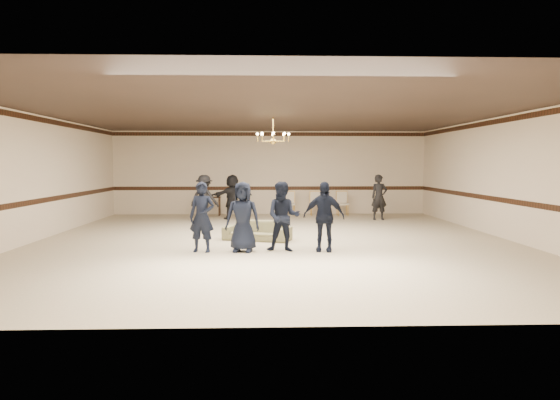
{
  "coord_description": "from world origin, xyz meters",
  "views": [
    {
      "loc": [
        -0.29,
        -13.1,
        1.96
      ],
      "look_at": [
        0.14,
        -0.5,
        1.07
      ],
      "focal_mm": 33.38,
      "sensor_mm": 36.0,
      "label": 1
    }
  ],
  "objects_px": {
    "boy_d": "(324,217)",
    "console_table": "(209,206)",
    "boy_a": "(202,217)",
    "settee": "(257,230)",
    "adult_mid": "(232,197)",
    "banquet_chair_right": "(342,204)",
    "adult_left": "(204,198)",
    "adult_right": "(379,197)",
    "boy_c": "(283,217)",
    "chandelier": "(273,129)",
    "banquet_chair_left": "(289,204)",
    "banquet_chair_mid": "(316,204)",
    "boy_b": "(243,217)"
  },
  "relations": [
    {
      "from": "boy_d",
      "to": "console_table",
      "type": "relative_size",
      "value": 1.83
    },
    {
      "from": "boy_a",
      "to": "settee",
      "type": "relative_size",
      "value": 0.92
    },
    {
      "from": "settee",
      "to": "adult_mid",
      "type": "height_order",
      "value": "adult_mid"
    },
    {
      "from": "adult_mid",
      "to": "banquet_chair_right",
      "type": "relative_size",
      "value": 1.75
    },
    {
      "from": "adult_left",
      "to": "adult_right",
      "type": "bearing_deg",
      "value": -156.62
    },
    {
      "from": "adult_right",
      "to": "adult_mid",
      "type": "bearing_deg",
      "value": 167.23
    },
    {
      "from": "adult_left",
      "to": "boy_c",
      "type": "bearing_deg",
      "value": 132.27
    },
    {
      "from": "settee",
      "to": "adult_right",
      "type": "xyz_separation_m",
      "value": [
        4.18,
        4.64,
        0.54
      ]
    },
    {
      "from": "chandelier",
      "to": "banquet_chair_left",
      "type": "relative_size",
      "value": 1.04
    },
    {
      "from": "adult_left",
      "to": "banquet_chair_mid",
      "type": "distance_m",
      "value": 4.37
    },
    {
      "from": "boy_d",
      "to": "adult_left",
      "type": "relative_size",
      "value": 0.99
    },
    {
      "from": "boy_d",
      "to": "adult_mid",
      "type": "relative_size",
      "value": 0.99
    },
    {
      "from": "boy_d",
      "to": "chandelier",
      "type": "bearing_deg",
      "value": 123.58
    },
    {
      "from": "boy_d",
      "to": "banquet_chair_left",
      "type": "bearing_deg",
      "value": 104.04
    },
    {
      "from": "banquet_chair_mid",
      "to": "console_table",
      "type": "bearing_deg",
      "value": 175.84
    },
    {
      "from": "banquet_chair_mid",
      "to": "banquet_chair_right",
      "type": "distance_m",
      "value": 1.0
    },
    {
      "from": "boy_a",
      "to": "boy_c",
      "type": "relative_size",
      "value": 1.0
    },
    {
      "from": "banquet_chair_left",
      "to": "adult_left",
      "type": "bearing_deg",
      "value": -143.98
    },
    {
      "from": "banquet_chair_mid",
      "to": "banquet_chair_left",
      "type": "bearing_deg",
      "value": 178.7
    },
    {
      "from": "boy_c",
      "to": "settee",
      "type": "bearing_deg",
      "value": 117.86
    },
    {
      "from": "boy_a",
      "to": "adult_right",
      "type": "height_order",
      "value": "adult_right"
    },
    {
      "from": "banquet_chair_left",
      "to": "banquet_chair_mid",
      "type": "bearing_deg",
      "value": 4.36
    },
    {
      "from": "banquet_chair_mid",
      "to": "banquet_chair_right",
      "type": "bearing_deg",
      "value": -1.3
    },
    {
      "from": "boy_c",
      "to": "banquet_chair_left",
      "type": "xyz_separation_m",
      "value": [
        0.54,
        7.89,
        -0.33
      ]
    },
    {
      "from": "boy_c",
      "to": "banquet_chair_mid",
      "type": "distance_m",
      "value": 8.04
    },
    {
      "from": "boy_a",
      "to": "console_table",
      "type": "height_order",
      "value": "boy_a"
    },
    {
      "from": "settee",
      "to": "adult_mid",
      "type": "xyz_separation_m",
      "value": [
        -0.92,
        5.04,
        0.54
      ]
    },
    {
      "from": "adult_left",
      "to": "banquet_chair_mid",
      "type": "height_order",
      "value": "adult_left"
    },
    {
      "from": "console_table",
      "to": "adult_mid",
      "type": "bearing_deg",
      "value": -52.32
    },
    {
      "from": "banquet_chair_mid",
      "to": "boy_b",
      "type": "bearing_deg",
      "value": -108.5
    },
    {
      "from": "chandelier",
      "to": "boy_b",
      "type": "bearing_deg",
      "value": -105.49
    },
    {
      "from": "banquet_chair_mid",
      "to": "boy_d",
      "type": "bearing_deg",
      "value": -95.95
    },
    {
      "from": "boy_c",
      "to": "banquet_chair_right",
      "type": "bearing_deg",
      "value": 80.93
    },
    {
      "from": "boy_a",
      "to": "adult_left",
      "type": "xyz_separation_m",
      "value": [
        -0.62,
        6.06,
        0.01
      ]
    },
    {
      "from": "boy_a",
      "to": "banquet_chair_mid",
      "type": "height_order",
      "value": "boy_a"
    },
    {
      "from": "chandelier",
      "to": "banquet_chair_right",
      "type": "height_order",
      "value": "chandelier"
    },
    {
      "from": "boy_b",
      "to": "banquet_chair_left",
      "type": "distance_m",
      "value": 8.03
    },
    {
      "from": "adult_left",
      "to": "banquet_chair_right",
      "type": "distance_m",
      "value": 5.3
    },
    {
      "from": "adult_mid",
      "to": "adult_left",
      "type": "bearing_deg",
      "value": 24.8
    },
    {
      "from": "boy_b",
      "to": "banquet_chair_mid",
      "type": "bearing_deg",
      "value": 82.02
    },
    {
      "from": "boy_a",
      "to": "banquet_chair_right",
      "type": "xyz_separation_m",
      "value": [
        4.34,
        7.89,
        -0.33
      ]
    },
    {
      "from": "boy_b",
      "to": "boy_c",
      "type": "distance_m",
      "value": 0.9
    },
    {
      "from": "adult_left",
      "to": "adult_mid",
      "type": "xyz_separation_m",
      "value": [
        0.9,
        0.7,
        0.0
      ]
    },
    {
      "from": "settee",
      "to": "console_table",
      "type": "xyz_separation_m",
      "value": [
        -1.86,
        6.36,
        0.11
      ]
    },
    {
      "from": "adult_left",
      "to": "console_table",
      "type": "distance_m",
      "value": 2.07
    },
    {
      "from": "boy_d",
      "to": "banquet_chair_left",
      "type": "relative_size",
      "value": 1.73
    },
    {
      "from": "chandelier",
      "to": "boy_c",
      "type": "height_order",
      "value": "chandelier"
    },
    {
      "from": "settee",
      "to": "adult_right",
      "type": "relative_size",
      "value": 1.08
    },
    {
      "from": "banquet_chair_left",
      "to": "banquet_chair_right",
      "type": "height_order",
      "value": "same"
    },
    {
      "from": "boy_a",
      "to": "adult_right",
      "type": "relative_size",
      "value": 0.99
    }
  ]
}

